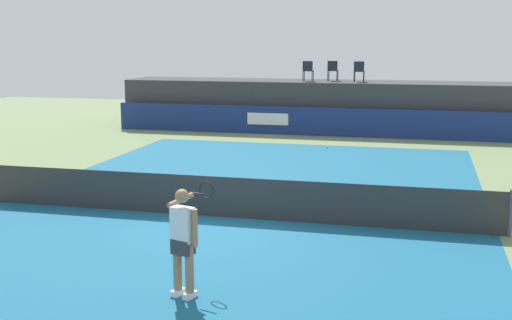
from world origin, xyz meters
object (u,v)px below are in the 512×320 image
object	(u,v)px
spectator_chair_left	(333,70)
tennis_ball	(327,147)
spectator_chair_far_left	(308,70)
net_post_far	(511,213)
tennis_player	(184,239)
spectator_chair_center	(359,70)

from	to	relation	value
spectator_chair_left	tennis_ball	xyz separation A→B (m)	(0.54, -5.15, -2.66)
spectator_chair_far_left	net_post_far	size ratio (longest dim) A/B	0.89
spectator_chair_left	tennis_player	world-z (taller)	spectator_chair_left
spectator_chair_far_left	tennis_ball	distance (m)	5.57
spectator_chair_center	tennis_ball	distance (m)	5.47
tennis_player	tennis_ball	size ratio (longest dim) A/B	26.03
spectator_chair_center	net_post_far	size ratio (longest dim) A/B	0.89
spectator_chair_center	net_post_far	bearing A→B (deg)	-72.79
spectator_chair_far_left	spectator_chair_left	distance (m)	1.15
net_post_far	tennis_ball	world-z (taller)	net_post_far
spectator_chair_center	tennis_ball	bearing A→B (deg)	-97.93
spectator_chair_center	net_post_far	world-z (taller)	spectator_chair_center
spectator_chair_far_left	tennis_player	world-z (taller)	spectator_chair_far_left
net_post_far	tennis_player	bearing A→B (deg)	-138.88
spectator_chair_left	net_post_far	world-z (taller)	spectator_chair_left
spectator_chair_left	tennis_ball	world-z (taller)	spectator_chair_left
spectator_chair_center	tennis_ball	size ratio (longest dim) A/B	13.06
spectator_chair_far_left	tennis_ball	bearing A→B (deg)	-71.29
spectator_chair_center	net_post_far	xyz separation A→B (m)	(4.66, -15.03, -2.19)
spectator_chair_left	tennis_player	size ratio (longest dim) A/B	0.50
spectator_chair_far_left	tennis_player	bearing A→B (deg)	-85.81
spectator_chair_center	tennis_player	world-z (taller)	spectator_chair_center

